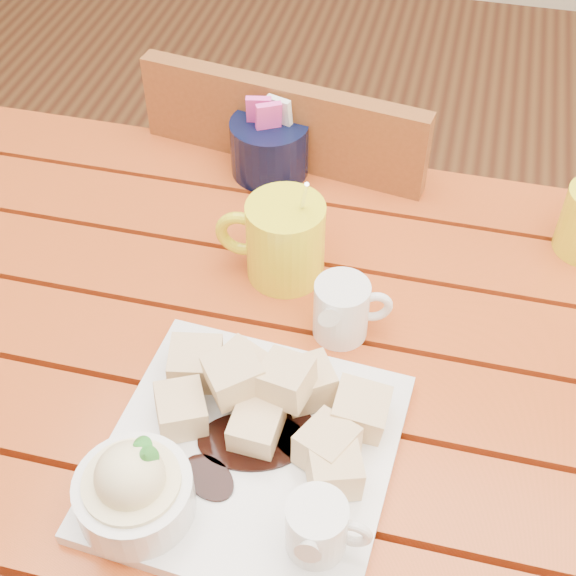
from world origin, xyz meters
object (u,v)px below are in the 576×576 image
(coffee_mug_left, at_px, (283,239))
(chair_far, at_px, (306,247))
(dessert_plate, at_px, (228,453))
(table, at_px, (292,426))

(coffee_mug_left, xyz_separation_m, chair_far, (-0.04, 0.32, -0.32))
(dessert_plate, bearing_deg, coffee_mug_left, 93.32)
(table, height_order, chair_far, chair_far)
(chair_far, bearing_deg, dessert_plate, 103.92)
(coffee_mug_left, distance_m, chair_far, 0.45)
(table, bearing_deg, chair_far, 100.38)
(table, relative_size, dessert_plate, 4.06)
(table, relative_size, coffee_mug_left, 7.64)
(coffee_mug_left, height_order, chair_far, coffee_mug_left)
(dessert_plate, distance_m, coffee_mug_left, 0.29)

